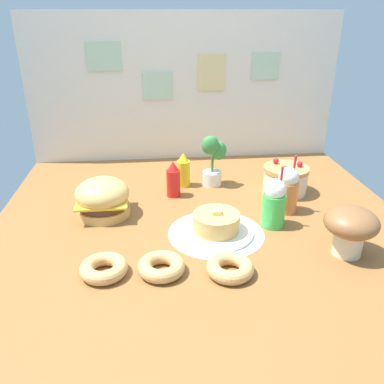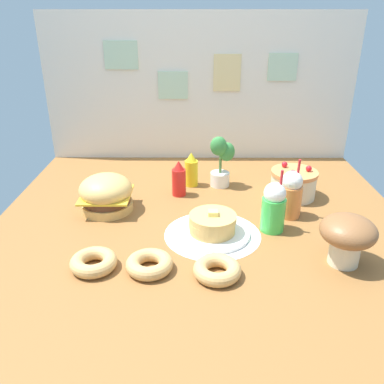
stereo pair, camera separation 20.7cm
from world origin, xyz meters
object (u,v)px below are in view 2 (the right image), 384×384
(mustard_bottle, at_px, (191,170))
(donut_pink_glaze, at_px, (94,262))
(orange_float_cup, at_px, (291,194))
(donut_vanilla, at_px, (217,269))
(burger, at_px, (106,194))
(mushroom_stool, at_px, (347,235))
(layer_cake, at_px, (293,184))
(donut_chocolate, at_px, (149,264))
(cream_soda_cup, at_px, (274,207))
(ketchup_bottle, at_px, (179,179))
(potted_plant, at_px, (221,159))
(pancake_stack, at_px, (212,226))

(mustard_bottle, relative_size, donut_pink_glaze, 1.08)
(orange_float_cup, relative_size, donut_vanilla, 1.61)
(burger, height_order, mushroom_stool, mushroom_stool)
(burger, relative_size, donut_pink_glaze, 1.43)
(burger, distance_m, mushroom_stool, 1.25)
(layer_cake, height_order, mustard_bottle, mustard_bottle)
(mustard_bottle, xyz_separation_m, mushroom_stool, (0.68, -0.86, 0.04))
(donut_chocolate, bearing_deg, donut_pink_glaze, 176.93)
(orange_float_cup, distance_m, donut_chocolate, 0.87)
(cream_soda_cup, height_order, donut_vanilla, cream_soda_cup)
(donut_chocolate, bearing_deg, ketchup_bottle, 82.56)
(mustard_bottle, bearing_deg, donut_chocolate, -100.71)
(mustard_bottle, xyz_separation_m, orange_float_cup, (0.53, -0.41, 0.03))
(ketchup_bottle, relative_size, cream_soda_cup, 0.67)
(potted_plant, bearing_deg, donut_chocolate, -111.37)
(donut_pink_glaze, height_order, mushroom_stool, mushroom_stool)
(mustard_bottle, bearing_deg, potted_plant, -1.81)
(donut_pink_glaze, relative_size, donut_chocolate, 1.00)
(burger, height_order, layer_cake, burger)
(layer_cake, relative_size, mushroom_stool, 1.13)
(donut_vanilla, height_order, mushroom_stool, mushroom_stool)
(burger, xyz_separation_m, potted_plant, (0.65, 0.34, 0.08))
(pancake_stack, relative_size, orange_float_cup, 1.13)
(burger, xyz_separation_m, mushroom_stool, (1.15, -0.51, 0.04))
(ketchup_bottle, bearing_deg, layer_cake, -1.62)
(burger, distance_m, potted_plant, 0.74)
(layer_cake, bearing_deg, pancake_stack, -137.74)
(ketchup_bottle, xyz_separation_m, cream_soda_cup, (0.49, -0.42, 0.03))
(burger, bearing_deg, orange_float_cup, -3.66)
(ketchup_bottle, relative_size, mushroom_stool, 0.91)
(donut_chocolate, distance_m, mushroom_stool, 0.86)
(ketchup_bottle, relative_size, orange_float_cup, 0.67)
(ketchup_bottle, height_order, donut_vanilla, ketchup_bottle)
(burger, height_order, cream_soda_cup, cream_soda_cup)
(orange_float_cup, height_order, donut_pink_glaze, orange_float_cup)
(cream_soda_cup, height_order, orange_float_cup, same)
(layer_cake, xyz_separation_m, ketchup_bottle, (-0.68, 0.02, 0.02))
(ketchup_bottle, xyz_separation_m, mustard_bottle, (0.07, 0.15, 0.00))
(burger, height_order, donut_vanilla, burger)
(potted_plant, relative_size, mushroom_stool, 1.39)
(burger, xyz_separation_m, cream_soda_cup, (0.88, -0.22, 0.03))
(mustard_bottle, bearing_deg, pancake_stack, -80.09)
(layer_cake, distance_m, cream_soda_cup, 0.45)
(potted_plant, bearing_deg, orange_float_cup, -49.39)
(layer_cake, height_order, mushroom_stool, mushroom_stool)
(burger, xyz_separation_m, donut_vanilla, (0.58, -0.61, -0.07))
(donut_chocolate, distance_m, donut_vanilla, 0.29)
(orange_float_cup, bearing_deg, layer_cake, 73.38)
(pancake_stack, bearing_deg, mustard_bottle, 99.91)
(cream_soda_cup, height_order, donut_chocolate, cream_soda_cup)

